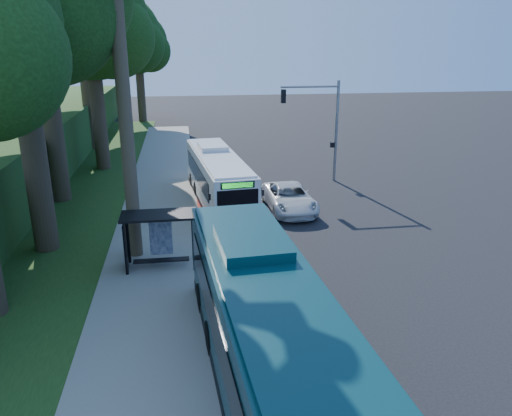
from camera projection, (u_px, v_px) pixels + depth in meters
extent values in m
plane|color=black|center=(301.00, 235.00, 25.75)|extent=(140.00, 140.00, 0.00)
cube|color=gray|center=(158.00, 242.00, 24.70)|extent=(4.50, 70.00, 0.12)
cube|color=maroon|center=(209.00, 274.00, 21.27)|extent=(0.25, 30.00, 0.13)
cube|color=#234719|center=(60.00, 215.00, 28.59)|extent=(8.00, 70.00, 0.06)
cube|color=black|center=(159.00, 215.00, 21.15)|extent=(3.20, 1.50, 0.10)
cube|color=black|center=(126.00, 245.00, 21.36)|extent=(0.06, 1.30, 2.20)
cube|color=navy|center=(161.00, 236.00, 22.21)|extent=(1.00, 0.12, 1.70)
cube|color=black|center=(161.00, 260.00, 21.71)|extent=(2.40, 0.40, 0.06)
cube|color=black|center=(129.00, 240.00, 21.93)|extent=(0.08, 0.08, 2.40)
cube|color=black|center=(193.00, 237.00, 22.33)|extent=(0.08, 0.08, 2.40)
cube|color=black|center=(126.00, 251.00, 20.81)|extent=(0.08, 0.08, 2.40)
cube|color=black|center=(193.00, 247.00, 21.20)|extent=(0.08, 0.08, 2.40)
cylinder|color=gray|center=(199.00, 253.00, 19.82)|extent=(0.06, 0.06, 3.00)
cube|color=white|center=(198.00, 220.00, 19.38)|extent=(0.35, 0.04, 0.55)
cylinder|color=gray|center=(336.00, 132.00, 34.68)|extent=(0.20, 0.20, 7.00)
cylinder|color=gray|center=(310.00, 87.00, 33.41)|extent=(4.00, 0.14, 0.14)
cube|color=black|center=(283.00, 96.00, 33.35)|extent=(0.30, 0.30, 0.90)
cube|color=black|center=(332.00, 145.00, 34.94)|extent=(0.25, 0.25, 0.35)
cylinder|color=#4C3F2D|center=(125.00, 116.00, 21.11)|extent=(0.60, 0.60, 13.00)
cylinder|color=#382B1E|center=(32.00, 141.00, 22.31)|extent=(1.10, 1.10, 10.50)
sphere|color=black|center=(48.00, 15.00, 19.74)|extent=(5.60, 5.60, 5.60)
cylinder|color=#382B1E|center=(50.00, 104.00, 29.44)|extent=(1.18, 1.18, 11.90)
cylinder|color=#382B1E|center=(98.00, 105.00, 37.49)|extent=(1.06, 1.06, 9.80)
sphere|color=black|center=(89.00, 20.00, 35.57)|extent=(8.40, 8.40, 8.40)
sphere|color=black|center=(113.00, 37.00, 34.98)|extent=(5.88, 5.88, 5.88)
sphere|color=black|center=(73.00, 33.00, 37.01)|extent=(5.46, 5.46, 5.46)
cylinder|color=#382B1E|center=(87.00, 87.00, 44.48)|extent=(1.14, 1.14, 11.20)
sphere|color=black|center=(78.00, 4.00, 42.29)|extent=(9.60, 9.60, 9.60)
sphere|color=black|center=(101.00, 20.00, 41.62)|extent=(6.72, 6.72, 6.72)
sphere|color=black|center=(63.00, 17.00, 43.93)|extent=(6.24, 6.24, 6.24)
cylinder|color=#382B1E|center=(126.00, 90.00, 52.67)|extent=(1.02, 1.02, 9.10)
sphere|color=black|center=(121.00, 34.00, 50.89)|extent=(8.00, 8.00, 8.00)
sphere|color=black|center=(137.00, 45.00, 50.32)|extent=(5.60, 5.60, 5.60)
sphere|color=black|center=(109.00, 42.00, 52.25)|extent=(5.20, 5.20, 5.20)
cylinder|color=#382B1E|center=(141.00, 87.00, 60.42)|extent=(0.98, 0.98, 8.40)
sphere|color=black|center=(137.00, 42.00, 58.78)|extent=(7.00, 7.00, 7.00)
sphere|color=black|center=(150.00, 51.00, 58.30)|extent=(4.90, 4.90, 4.90)
sphere|color=black|center=(128.00, 48.00, 59.98)|extent=(4.55, 4.55, 4.55)
cube|color=white|center=(218.00, 178.00, 30.07)|extent=(3.48, 11.43, 2.67)
cube|color=black|center=(219.00, 200.00, 30.51)|extent=(3.51, 11.49, 0.33)
cube|color=black|center=(217.00, 172.00, 30.41)|extent=(3.29, 8.97, 1.03)
cube|color=black|center=(238.00, 202.00, 24.87)|extent=(2.10, 0.32, 1.31)
cube|color=black|center=(204.00, 154.00, 35.10)|extent=(1.91, 0.30, 0.94)
cube|color=#19E533|center=(238.00, 185.00, 24.58)|extent=(1.56, 0.24, 0.26)
cube|color=white|center=(218.00, 156.00, 29.63)|extent=(3.23, 10.85, 0.11)
cube|color=white|center=(212.00, 147.00, 31.30)|extent=(1.89, 2.50, 0.33)
cylinder|color=black|center=(211.00, 218.00, 26.89)|extent=(0.37, 0.96, 0.94)
cylinder|color=black|center=(250.00, 214.00, 27.39)|extent=(0.37, 0.96, 0.94)
cylinder|color=black|center=(192.00, 180.00, 34.12)|extent=(0.37, 0.96, 0.94)
cylinder|color=black|center=(223.00, 178.00, 34.63)|extent=(0.37, 0.96, 0.94)
cube|color=#0A3239|center=(269.00, 336.00, 13.48)|extent=(3.66, 13.37, 3.14)
cube|color=black|center=(268.00, 386.00, 14.00)|extent=(3.69, 13.44, 0.39)
cube|color=black|center=(264.00, 315.00, 13.89)|extent=(3.54, 10.48, 1.21)
cube|color=black|center=(229.00, 236.00, 19.43)|extent=(2.25, 0.28, 1.10)
cube|color=#0A3239|center=(269.00, 282.00, 12.96)|extent=(3.40, 12.70, 0.13)
cube|color=#0A3239|center=(252.00, 243.00, 14.94)|extent=(2.14, 2.88, 0.39)
cylinder|color=black|center=(202.00, 298.00, 18.32)|extent=(0.40, 1.12, 1.10)
cylinder|color=black|center=(270.00, 291.00, 18.84)|extent=(0.40, 1.12, 1.10)
imported|color=silver|center=(289.00, 198.00, 29.29)|extent=(2.68, 5.54, 1.52)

